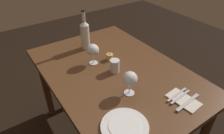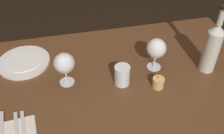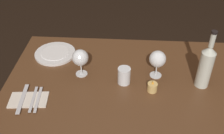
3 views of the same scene
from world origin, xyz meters
TOP-DOWN VIEW (x-y plane):
  - dining_table at (0.00, 0.00)m, footprint 1.30×0.90m
  - wine_glass_left at (0.25, -0.06)m, footprint 0.09×0.09m
  - wine_glass_right at (-0.17, -0.08)m, footprint 0.09×0.09m
  - wine_bottle at (-0.41, -0.02)m, footprint 0.07×0.07m
  - water_tumbler at (0.01, -0.01)m, footprint 0.07×0.07m
  - votive_candle at (-0.14, 0.05)m, footprint 0.05×0.05m
  - dinner_plate at (0.44, -0.25)m, footprint 0.25×0.25m
  - folded_napkin at (0.48, 0.16)m, footprint 0.20×0.13m
  - fork_inner at (0.46, 0.16)m, footprint 0.03×0.18m
  - fork_outer at (0.43, 0.16)m, footprint 0.03×0.18m
  - table_knife at (0.51, 0.16)m, footprint 0.04×0.21m

SIDE VIEW (x-z plane):
  - dining_table at x=0.00m, z-range 0.28..1.02m
  - folded_napkin at x=0.48m, z-range 0.74..0.75m
  - dinner_plate at x=0.44m, z-range 0.74..0.76m
  - fork_inner at x=0.46m, z-range 0.75..0.75m
  - fork_outer at x=0.43m, z-range 0.75..0.75m
  - table_knife at x=0.51m, z-range 0.75..0.75m
  - votive_candle at x=-0.14m, z-range 0.73..0.80m
  - water_tumbler at x=0.01m, z-range 0.73..0.83m
  - wine_glass_right at x=-0.17m, z-range 0.77..0.93m
  - wine_glass_left at x=0.25m, z-range 0.77..0.93m
  - wine_bottle at x=-0.41m, z-range 0.70..1.03m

